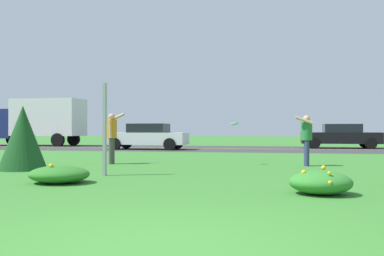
# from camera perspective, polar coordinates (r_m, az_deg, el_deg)

# --- Properties ---
(ground_plane) EXTENTS (120.00, 120.00, 0.00)m
(ground_plane) POSITION_cam_1_polar(r_m,az_deg,el_deg) (14.43, 6.92, -4.64)
(ground_plane) COLOR #387A2D
(highway_strip) EXTENTS (120.00, 8.18, 0.01)m
(highway_strip) POSITION_cam_1_polar(r_m,az_deg,el_deg) (24.93, 8.82, -2.77)
(highway_strip) COLOR #38383A
(highway_strip) RESTS_ON ground
(highway_center_stripe) EXTENTS (120.00, 0.16, 0.00)m
(highway_center_stripe) POSITION_cam_1_polar(r_m,az_deg,el_deg) (24.93, 8.82, -2.76)
(highway_center_stripe) COLOR yellow
(highway_center_stripe) RESTS_ON ground
(daylily_clump_mid_left) EXTENTS (1.07, 0.97, 0.47)m
(daylily_clump_mid_left) POSITION_cam_1_polar(r_m,az_deg,el_deg) (7.71, 16.77, -6.96)
(daylily_clump_mid_left) COLOR #337F2D
(daylily_clump_mid_left) RESTS_ON ground
(daylily_clump_front_center) EXTENTS (1.27, 1.13, 0.42)m
(daylily_clump_front_center) POSITION_cam_1_polar(r_m,az_deg,el_deg) (9.34, -17.30, -5.92)
(daylily_clump_front_center) COLOR #2D7526
(daylily_clump_front_center) RESTS_ON ground
(sign_post_near_path) EXTENTS (0.07, 0.10, 2.24)m
(sign_post_near_path) POSITION_cam_1_polar(r_m,az_deg,el_deg) (10.56, -11.58, -0.17)
(sign_post_near_path) COLOR #93969B
(sign_post_near_path) RESTS_ON ground
(evergreen_shrub_side) EXTENTS (1.31, 1.31, 1.78)m
(evergreen_shrub_side) POSITION_cam_1_polar(r_m,az_deg,el_deg) (12.69, -21.65, -1.21)
(evergreen_shrub_side) COLOR #19471E
(evergreen_shrub_side) RESTS_ON ground
(person_thrower_orange_shirt) EXTENTS (0.55, 0.51, 1.67)m
(person_thrower_orange_shirt) POSITION_cam_1_polar(r_m,az_deg,el_deg) (14.09, -10.66, -0.74)
(person_thrower_orange_shirt) COLOR orange
(person_thrower_orange_shirt) RESTS_ON ground
(person_catcher_green_shirt) EXTENTS (0.53, 0.51, 1.55)m
(person_catcher_green_shirt) POSITION_cam_1_polar(r_m,az_deg,el_deg) (13.52, 15.02, -1.00)
(person_catcher_green_shirt) COLOR #287038
(person_catcher_green_shirt) RESTS_ON ground
(frisbee_pale_blue) EXTENTS (0.25, 0.23, 0.15)m
(frisbee_pale_blue) POSITION_cam_1_polar(r_m,az_deg,el_deg) (13.62, 5.70, 0.55)
(frisbee_pale_blue) COLOR #ADD6E5
(car_black_center_left) EXTENTS (4.50, 2.00, 1.45)m
(car_black_center_left) POSITION_cam_1_polar(r_m,az_deg,el_deg) (26.98, 19.21, -1.00)
(car_black_center_left) COLOR black
(car_black_center_left) RESTS_ON ground
(car_white_center_right) EXTENTS (4.50, 2.00, 1.45)m
(car_white_center_right) POSITION_cam_1_polar(r_m,az_deg,el_deg) (24.15, -5.98, -1.11)
(car_white_center_right) COLOR silver
(car_white_center_right) RESTS_ON ground
(box_truck_navy) EXTENTS (6.70, 2.46, 3.20)m
(box_truck_navy) POSITION_cam_1_polar(r_m,az_deg,el_deg) (31.33, -20.01, 1.05)
(box_truck_navy) COLOR navy
(box_truck_navy) RESTS_ON ground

